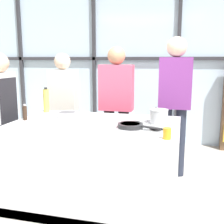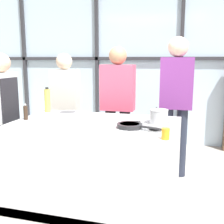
# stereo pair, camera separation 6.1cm
# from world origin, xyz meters

# --- Properties ---
(ground_plane) EXTENTS (18.00, 18.00, 0.00)m
(ground_plane) POSITION_xyz_m (0.00, 0.00, 0.00)
(ground_plane) COLOR #ADA89E
(back_window_wall) EXTENTS (6.40, 0.10, 2.80)m
(back_window_wall) POSITION_xyz_m (0.00, 2.44, 1.40)
(back_window_wall) COLOR silver
(back_window_wall) RESTS_ON ground_plane
(demo_island) EXTENTS (1.71, 1.07, 0.88)m
(demo_island) POSITION_xyz_m (0.00, -0.00, 0.44)
(demo_island) COLOR silver
(demo_island) RESTS_ON ground_plane
(chef) EXTENTS (0.22, 0.37, 1.60)m
(chef) POSITION_xyz_m (-1.18, 0.13, 0.93)
(chef) COLOR black
(chef) RESTS_ON ground_plane
(spectator_far_left) EXTENTS (0.40, 0.23, 1.61)m
(spectator_far_left) POSITION_xyz_m (-0.77, 0.95, 0.93)
(spectator_far_left) COLOR #47382D
(spectator_far_left) RESTS_ON ground_plane
(spectator_center_left) EXTENTS (0.45, 0.24, 1.70)m
(spectator_center_left) POSITION_xyz_m (0.00, 0.95, 0.96)
(spectator_center_left) COLOR black
(spectator_center_left) RESTS_ON ground_plane
(spectator_center_right) EXTENTS (0.41, 0.25, 1.81)m
(spectator_center_right) POSITION_xyz_m (0.77, 0.95, 1.05)
(spectator_center_right) COLOR #232838
(spectator_center_right) RESTS_ON ground_plane
(frying_pan) EXTENTS (0.43, 0.24, 0.04)m
(frying_pan) POSITION_xyz_m (0.40, -0.13, 0.91)
(frying_pan) COLOR #232326
(frying_pan) RESTS_ON demo_island
(saucepan) EXTENTS (0.19, 0.35, 0.15)m
(saucepan) POSITION_xyz_m (0.64, 0.13, 0.96)
(saucepan) COLOR silver
(saucepan) RESTS_ON demo_island
(white_plate) EXTENTS (0.22, 0.22, 0.01)m
(white_plate) POSITION_xyz_m (-0.39, -0.36, 0.89)
(white_plate) COLOR white
(white_plate) RESTS_ON demo_island
(mixing_bowl) EXTENTS (0.23, 0.23, 0.06)m
(mixing_bowl) POSITION_xyz_m (-0.39, 0.19, 0.92)
(mixing_bowl) COLOR silver
(mixing_bowl) RESTS_ON demo_island
(oil_bottle) EXTENTS (0.07, 0.07, 0.31)m
(oil_bottle) POSITION_xyz_m (-0.76, 0.40, 1.03)
(oil_bottle) COLOR #E0CC4C
(oil_bottle) RESTS_ON demo_island
(pepper_grinder) EXTENTS (0.04, 0.04, 0.18)m
(pepper_grinder) POSITION_xyz_m (-0.77, -0.07, 0.97)
(pepper_grinder) COLOR #332319
(pepper_grinder) RESTS_ON demo_island
(juice_glass_near) EXTENTS (0.07, 0.07, 0.09)m
(juice_glass_near) POSITION_xyz_m (0.76, -0.44, 0.93)
(juice_glass_near) COLOR orange
(juice_glass_near) RESTS_ON demo_island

